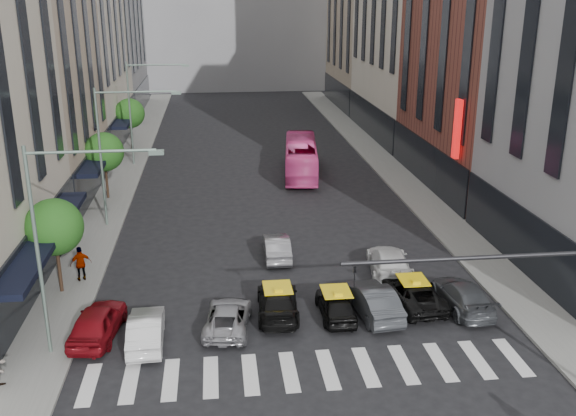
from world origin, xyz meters
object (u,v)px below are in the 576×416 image
object	(u,v)px
streetlamp_near	(59,224)
car_red	(98,322)
streetlamp_mid	(114,139)
car_white_front	(146,329)
bus	(301,158)
pedestrian_far	(81,264)
streetlamp_far	(140,100)
taxi_center	(336,304)
taxi_left	(278,301)

from	to	relation	value
streetlamp_near	car_red	distance (m)	5.36
streetlamp_mid	car_white_front	distance (m)	16.67
bus	pedestrian_far	world-z (taller)	bus
pedestrian_far	streetlamp_far	bearing A→B (deg)	-114.45
streetlamp_far	pedestrian_far	bearing A→B (deg)	-92.20
taxi_center	streetlamp_near	bearing A→B (deg)	8.85
streetlamp_near	taxi_left	distance (m)	10.76
taxi_center	streetlamp_far	bearing A→B (deg)	-68.99
streetlamp_far	bus	bearing A→B (deg)	-19.65
car_red	car_white_front	size ratio (longest dim) A/B	1.06
streetlamp_mid	pedestrian_far	xyz separation A→B (m)	(-0.95, -8.76, -4.80)
streetlamp_far	car_white_front	xyz separation A→B (m)	(3.04, -31.54, -5.21)
streetlamp_mid	streetlamp_far	world-z (taller)	same
streetlamp_mid	taxi_left	size ratio (longest dim) A/B	1.89
bus	pedestrian_far	size ratio (longest dim) A/B	5.70
taxi_center	bus	distance (m)	25.32
bus	streetlamp_far	bearing A→B (deg)	-12.71
taxi_left	pedestrian_far	distance (m)	11.09
taxi_left	streetlamp_far	bearing A→B (deg)	-69.34
streetlamp_near	streetlamp_mid	size ratio (longest dim) A/B	1.00
car_red	taxi_left	world-z (taller)	car_red
car_red	car_white_front	bearing A→B (deg)	167.20
streetlamp_mid	taxi_center	bearing A→B (deg)	-50.03
car_red	pedestrian_far	xyz separation A→B (m)	(-1.79, 5.96, 0.34)
car_red	taxi_left	bearing A→B (deg)	-164.03
car_white_front	bus	distance (m)	28.70
streetlamp_far	taxi_left	world-z (taller)	streetlamp_far
streetlamp_near	streetlamp_far	world-z (taller)	same
streetlamp_far	pedestrian_far	xyz separation A→B (m)	(-0.95, -24.76, -4.80)
streetlamp_mid	car_red	bearing A→B (deg)	-86.72
streetlamp_near	taxi_left	world-z (taller)	streetlamp_near
pedestrian_far	taxi_center	bearing A→B (deg)	135.11
streetlamp_far	pedestrian_far	size ratio (longest dim) A/B	4.73
streetlamp_mid	taxi_center	size ratio (longest dim) A/B	2.33
car_red	pedestrian_far	size ratio (longest dim) A/B	2.35
streetlamp_far	pedestrian_far	distance (m)	25.24
taxi_center	pedestrian_far	size ratio (longest dim) A/B	2.03
streetlamp_mid	bus	world-z (taller)	streetlamp_mid
car_white_front	bus	bearing A→B (deg)	-113.43
taxi_left	taxi_center	xyz separation A→B (m)	(2.73, -0.58, -0.03)
car_red	pedestrian_far	world-z (taller)	pedestrian_far
streetlamp_mid	streetlamp_far	size ratio (longest dim) A/B	1.00
pedestrian_far	streetlamp_near	bearing A→B (deg)	75.23
streetlamp_far	car_red	size ratio (longest dim) A/B	2.01
streetlamp_far	taxi_left	xyz separation A→B (m)	(9.07, -29.49, -5.21)
taxi_left	car_red	bearing A→B (deg)	12.10
car_red	streetlamp_far	bearing A→B (deg)	-80.98
bus	car_red	bearing A→B (deg)	70.83
car_white_front	pedestrian_far	world-z (taller)	pedestrian_far
car_red	pedestrian_far	distance (m)	6.24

